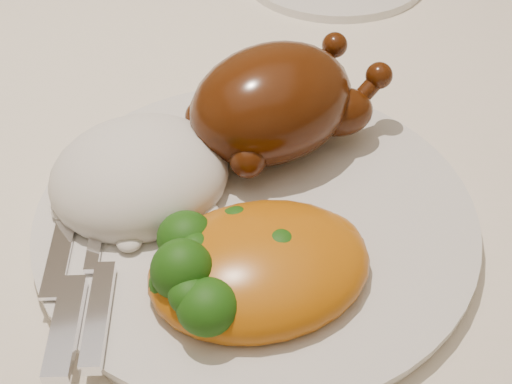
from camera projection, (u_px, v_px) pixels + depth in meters
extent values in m
cube|color=brown|center=(83.00, 131.00, 0.64)|extent=(1.60, 0.90, 0.04)
cube|color=silver|center=(78.00, 110.00, 0.62)|extent=(1.72, 1.02, 0.01)
cylinder|color=silver|center=(256.00, 219.00, 0.51)|extent=(0.37, 0.37, 0.01)
ellipsoid|color=#4A1C07|center=(272.00, 103.00, 0.53)|extent=(0.16, 0.14, 0.08)
ellipsoid|color=#4A1C07|center=(261.00, 87.00, 0.52)|extent=(0.08, 0.07, 0.03)
ellipsoid|color=#4A1C07|center=(341.00, 112.00, 0.54)|extent=(0.05, 0.04, 0.04)
sphere|color=#4A1C07|center=(379.00, 76.00, 0.55)|extent=(0.02, 0.02, 0.02)
ellipsoid|color=#4A1C07|center=(298.00, 79.00, 0.58)|extent=(0.05, 0.04, 0.04)
sphere|color=#4A1C07|center=(335.00, 45.00, 0.58)|extent=(0.02, 0.02, 0.02)
sphere|color=#4A1C07|center=(248.00, 160.00, 0.51)|extent=(0.03, 0.03, 0.03)
sphere|color=#4A1C07|center=(202.00, 117.00, 0.54)|extent=(0.03, 0.03, 0.03)
ellipsoid|color=white|center=(140.00, 176.00, 0.51)|extent=(0.16, 0.15, 0.07)
ellipsoid|color=#CB750D|center=(260.00, 268.00, 0.45)|extent=(0.15, 0.12, 0.05)
ellipsoid|color=#CB750D|center=(314.00, 246.00, 0.47)|extent=(0.07, 0.06, 0.03)
ellipsoid|color=#163B09|center=(208.00, 307.00, 0.42)|extent=(0.04, 0.04, 0.03)
ellipsoid|color=#163B09|center=(196.00, 255.00, 0.45)|extent=(0.03, 0.03, 0.03)
ellipsoid|color=#163B09|center=(238.00, 230.00, 0.47)|extent=(0.03, 0.03, 0.03)
ellipsoid|color=#163B09|center=(279.00, 257.00, 0.45)|extent=(0.04, 0.04, 0.04)
ellipsoid|color=#163B09|center=(190.00, 295.00, 0.42)|extent=(0.03, 0.03, 0.02)
ellipsoid|color=#163B09|center=(175.00, 285.00, 0.44)|extent=(0.03, 0.03, 0.03)
ellipsoid|color=#163B09|center=(182.00, 270.00, 0.43)|extent=(0.04, 0.04, 0.04)
ellipsoid|color=#163B09|center=(269.00, 231.00, 0.47)|extent=(0.03, 0.03, 0.03)
ellipsoid|color=#163B09|center=(186.00, 238.00, 0.46)|extent=(0.04, 0.04, 0.03)
ellipsoid|color=#163B09|center=(299.00, 236.00, 0.47)|extent=(0.02, 0.02, 0.02)
cube|color=silver|center=(65.00, 231.00, 0.49)|extent=(0.03, 0.12, 0.00)
cube|color=silver|center=(66.00, 327.00, 0.43)|extent=(0.03, 0.08, 0.01)
cube|color=silver|center=(99.00, 315.00, 0.43)|extent=(0.03, 0.08, 0.01)
cube|color=silver|center=(94.00, 225.00, 0.49)|extent=(0.03, 0.08, 0.00)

